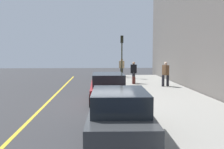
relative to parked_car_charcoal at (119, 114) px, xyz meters
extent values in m
plane|color=#333335|center=(5.44, 0.10, -0.76)|extent=(56.00, 56.00, 0.00)
cube|color=gray|center=(5.44, -3.20, -0.68)|extent=(28.00, 4.60, 0.15)
cube|color=gold|center=(5.44, 3.30, -0.75)|extent=(28.00, 0.14, 0.01)
cube|color=white|center=(2.48, -0.60, -0.65)|extent=(6.80, 0.56, 0.22)
cylinder|color=black|center=(1.46, 0.79, -0.44)|extent=(0.65, 0.24, 0.64)
cylinder|color=black|center=(1.40, -0.88, -0.44)|extent=(0.65, 0.24, 0.64)
cylinder|color=black|center=(-1.28, 0.88, -0.44)|extent=(0.65, 0.24, 0.64)
cylinder|color=black|center=(-1.33, -0.80, -0.44)|extent=(0.65, 0.24, 0.64)
cube|color=#383A3D|center=(0.06, 0.00, -0.17)|extent=(4.47, 1.94, 0.64)
cube|color=black|center=(-0.16, 0.00, 0.45)|extent=(2.34, 1.67, 0.60)
cylinder|color=black|center=(7.29, 0.99, -0.44)|extent=(0.64, 0.22, 0.64)
cylinder|color=black|center=(7.30, -0.69, -0.44)|extent=(0.64, 0.22, 0.64)
cylinder|color=black|center=(4.45, 0.97, -0.44)|extent=(0.64, 0.22, 0.64)
cylinder|color=black|center=(4.46, -0.71, -0.44)|extent=(0.64, 0.22, 0.64)
cube|color=maroon|center=(5.87, 0.14, -0.17)|extent=(4.59, 1.83, 0.64)
cube|color=black|center=(5.65, 0.14, 0.45)|extent=(2.39, 1.61, 0.60)
cylinder|color=black|center=(12.51, -2.17, -0.21)|extent=(0.19, 0.19, 0.80)
cylinder|color=black|center=(12.15, -2.08, -0.21)|extent=(0.19, 0.19, 0.80)
cube|color=black|center=(12.33, -2.12, 0.53)|extent=(0.40, 0.52, 0.68)
sphere|color=tan|center=(12.33, -2.12, 0.98)|extent=(0.22, 0.22, 0.22)
cylinder|color=black|center=(17.87, -1.71, -0.18)|extent=(0.20, 0.20, 0.85)
cylinder|color=black|center=(17.49, -1.60, -0.18)|extent=(0.20, 0.20, 0.85)
cube|color=tan|center=(17.68, -1.66, 0.60)|extent=(0.44, 0.55, 0.72)
sphere|color=tan|center=(17.68, -1.66, 1.08)|extent=(0.23, 0.23, 0.23)
cylinder|color=black|center=(10.40, -3.99, -0.20)|extent=(0.19, 0.19, 0.83)
cylinder|color=black|center=(10.52, -4.36, -0.20)|extent=(0.19, 0.19, 0.83)
cube|color=brown|center=(10.46, -4.17, 0.57)|extent=(0.54, 0.43, 0.70)
sphere|color=beige|center=(10.46, -4.17, 1.03)|extent=(0.23, 0.23, 0.23)
cylinder|color=#2D2D19|center=(16.75, -1.58, 1.05)|extent=(0.12, 0.12, 3.31)
cube|color=black|center=(16.75, -1.58, 3.05)|extent=(0.26, 0.26, 0.70)
sphere|color=red|center=(16.90, -1.58, 3.26)|extent=(0.14, 0.14, 0.14)
sphere|color=orange|center=(16.90, -1.58, 3.04)|extent=(0.14, 0.14, 0.14)
sphere|color=green|center=(16.90, -1.58, 2.82)|extent=(0.14, 0.14, 0.14)
cube|color=#471E19|center=(11.97, -2.09, -0.33)|extent=(0.34, 0.22, 0.55)
cylinder|color=#4C4C4C|center=(11.97, -2.09, 0.13)|extent=(0.03, 0.03, 0.36)
camera|label=1|loc=(-7.55, 0.61, 1.90)|focal=40.86mm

